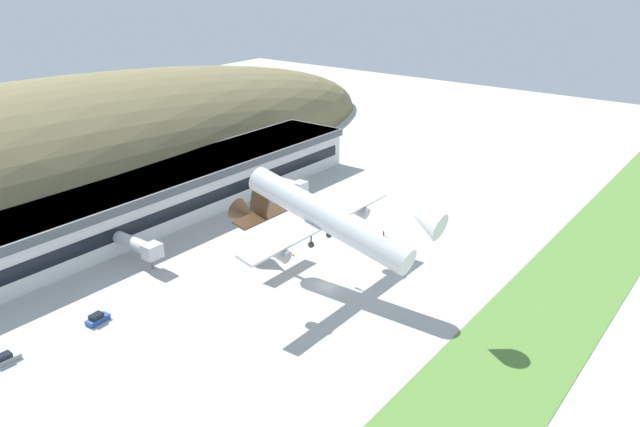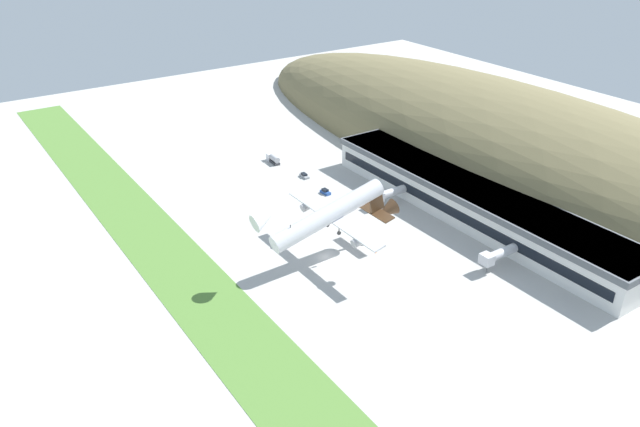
# 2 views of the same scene
# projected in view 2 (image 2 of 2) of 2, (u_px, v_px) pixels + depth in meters

# --- Properties ---
(ground_plane) EXTENTS (403.26, 403.26, 0.00)m
(ground_plane) POSITION_uv_depth(u_px,v_px,m) (325.00, 257.00, 171.36)
(ground_plane) COLOR #B7B5AF
(grass_strip_foreground) EXTENTS (362.94, 18.91, 0.08)m
(grass_strip_foreground) POSITION_uv_depth(u_px,v_px,m) (206.00, 300.00, 153.55)
(grass_strip_foreground) COLOR #568438
(grass_strip_foreground) RESTS_ON ground_plane
(hill_backdrop) EXTENTS (307.36, 81.51, 54.18)m
(hill_backdrop) POSITION_uv_depth(u_px,v_px,m) (508.00, 161.00, 231.76)
(hill_backdrop) COLOR olive
(hill_backdrop) RESTS_ON ground_plane
(terminal_building) EXTENTS (112.45, 19.21, 10.49)m
(terminal_building) POSITION_uv_depth(u_px,v_px,m) (473.00, 200.00, 189.24)
(terminal_building) COLOR white
(terminal_building) RESTS_ON ground_plane
(jetway_0) EXTENTS (3.38, 12.28, 5.43)m
(jetway_0) POSITION_uv_depth(u_px,v_px,m) (388.00, 194.00, 197.88)
(jetway_0) COLOR silver
(jetway_0) RESTS_ON ground_plane
(jetway_1) EXTENTS (3.38, 12.21, 5.43)m
(jetway_1) POSITION_uv_depth(u_px,v_px,m) (497.00, 255.00, 164.71)
(jetway_1) COLOR silver
(jetway_1) RESTS_ON ground_plane
(cargo_airplane) EXTENTS (39.85, 46.04, 15.08)m
(cargo_airplane) POSITION_uv_depth(u_px,v_px,m) (331.00, 215.00, 165.48)
(cargo_airplane) COLOR silver
(service_car_0) EXTENTS (4.06, 2.05, 1.63)m
(service_car_0) POSITION_uv_depth(u_px,v_px,m) (325.00, 192.00, 206.85)
(service_car_0) COLOR #264C99
(service_car_0) RESTS_ON ground_plane
(service_car_1) EXTENTS (4.47, 1.91, 1.45)m
(service_car_1) POSITION_uv_depth(u_px,v_px,m) (304.00, 176.00, 218.69)
(service_car_1) COLOR #999EA3
(service_car_1) RESTS_ON ground_plane
(fuel_truck) EXTENTS (7.68, 2.73, 3.07)m
(fuel_truck) POSITION_uv_depth(u_px,v_px,m) (273.00, 159.00, 230.19)
(fuel_truck) COLOR silver
(fuel_truck) RESTS_ON ground_plane
(traffic_cone_0) EXTENTS (0.52, 0.52, 0.58)m
(traffic_cone_0) POSITION_uv_depth(u_px,v_px,m) (376.00, 252.00, 173.30)
(traffic_cone_0) COLOR orange
(traffic_cone_0) RESTS_ON ground_plane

